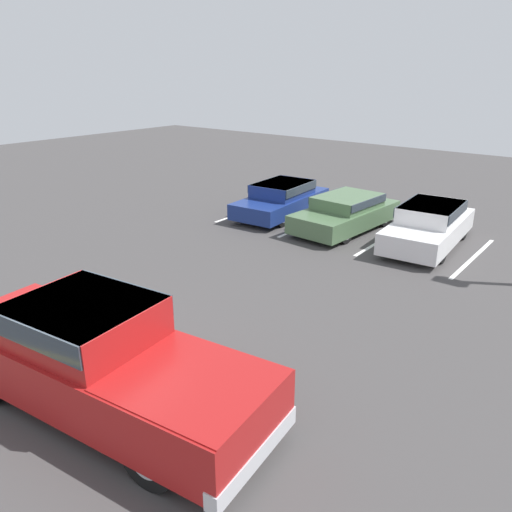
{
  "coord_description": "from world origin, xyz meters",
  "views": [
    {
      "loc": [
        6.88,
        -4.05,
        5.14
      ],
      "look_at": [
        0.07,
        4.57,
        1.0
      ],
      "focal_mm": 35.0,
      "sensor_mm": 36.0,
      "label": 1
    }
  ],
  "objects_px": {
    "parked_sedan_c": "(429,224)",
    "parked_sedan_a": "(282,198)",
    "traffic_cone": "(65,292)",
    "parked_sedan_b": "(346,211)",
    "pickup_truck": "(102,359)"
  },
  "relations": [
    {
      "from": "parked_sedan_a",
      "to": "traffic_cone",
      "type": "bearing_deg",
      "value": -2.11
    },
    {
      "from": "parked_sedan_b",
      "to": "traffic_cone",
      "type": "distance_m",
      "value": 9.39
    },
    {
      "from": "parked_sedan_b",
      "to": "parked_sedan_a",
      "type": "bearing_deg",
      "value": -88.38
    },
    {
      "from": "pickup_truck",
      "to": "traffic_cone",
      "type": "bearing_deg",
      "value": 149.36
    },
    {
      "from": "pickup_truck",
      "to": "traffic_cone",
      "type": "relative_size",
      "value": 12.1
    },
    {
      "from": "parked_sedan_a",
      "to": "parked_sedan_c",
      "type": "height_order",
      "value": "parked_sedan_c"
    },
    {
      "from": "parked_sedan_c",
      "to": "parked_sedan_a",
      "type": "bearing_deg",
      "value": -93.97
    },
    {
      "from": "parked_sedan_c",
      "to": "traffic_cone",
      "type": "xyz_separation_m",
      "value": [
        -5.21,
        -9.19,
        -0.46
      ]
    },
    {
      "from": "pickup_truck",
      "to": "parked_sedan_a",
      "type": "height_order",
      "value": "pickup_truck"
    },
    {
      "from": "pickup_truck",
      "to": "parked_sedan_c",
      "type": "relative_size",
      "value": 1.34
    },
    {
      "from": "pickup_truck",
      "to": "parked_sedan_b",
      "type": "relative_size",
      "value": 1.38
    },
    {
      "from": "parked_sedan_a",
      "to": "traffic_cone",
      "type": "distance_m",
      "value": 9.19
    },
    {
      "from": "parked_sedan_a",
      "to": "parked_sedan_b",
      "type": "height_order",
      "value": "parked_sedan_a"
    },
    {
      "from": "parked_sedan_c",
      "to": "traffic_cone",
      "type": "distance_m",
      "value": 10.58
    },
    {
      "from": "pickup_truck",
      "to": "parked_sedan_a",
      "type": "xyz_separation_m",
      "value": [
        -4.38,
        10.97,
        -0.25
      ]
    }
  ]
}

